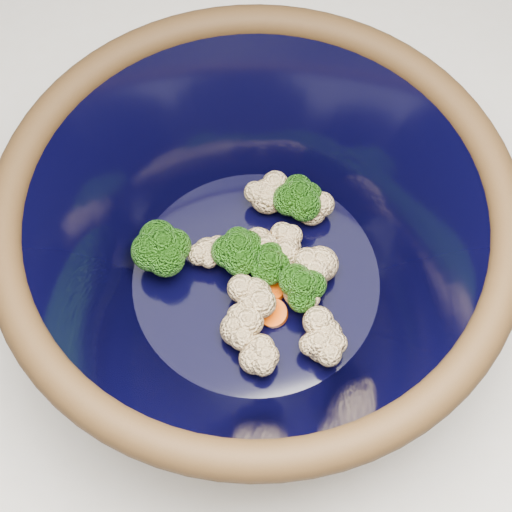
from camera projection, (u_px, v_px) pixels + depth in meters
The scene contains 4 objects.
ground at pixel (223, 448), 1.50m from camera, with size 3.00×3.00×0.00m, color #9E7A54.
counter at pixel (210, 385), 1.10m from camera, with size 1.20×1.20×0.90m, color beige.
mixing_bowl at pixel (256, 247), 0.59m from camera, with size 0.50×0.50×0.18m.
vegetable_pile at pixel (265, 263), 0.62m from camera, with size 0.18×0.18×0.06m.
Camera 1 is at (-0.02, -0.33, 1.52)m, focal length 50.00 mm.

